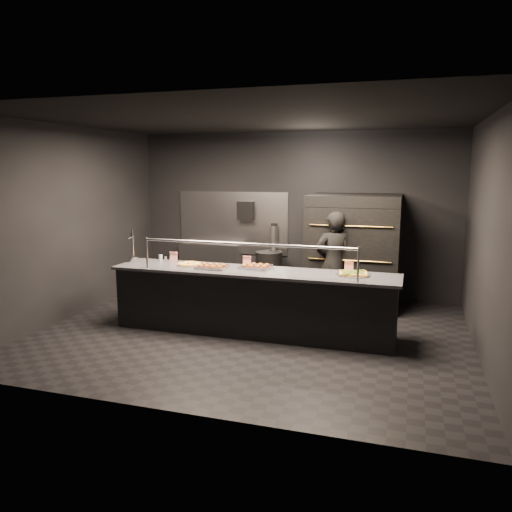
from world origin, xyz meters
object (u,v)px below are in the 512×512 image
pizza_oven (354,250)px  beer_tap (133,252)px  service_counter (252,301)px  round_pizza (190,264)px  towel_dispenser (246,211)px  fire_extinguisher (274,237)px  slider_tray_a (212,267)px  trash_bin (269,274)px  worker (333,264)px  prep_shelf (211,266)px  slider_tray_b (256,266)px  square_pizza (353,274)px

pizza_oven → beer_tap: size_ratio=3.49×
service_counter → round_pizza: 1.12m
pizza_oven → towel_dispenser: pizza_oven is taller
fire_extinguisher → slider_tray_a: fire_extinguisher is taller
trash_bin → worker: 1.66m
towel_dispenser → slider_tray_a: 2.53m
beer_tap → round_pizza: (0.94, 0.03, -0.14)m
towel_dispenser → fire_extinguisher: bearing=1.0°
prep_shelf → slider_tray_b: slider_tray_b is taller
trash_bin → beer_tap: bearing=-127.4°
fire_extinguisher → round_pizza: (-0.66, -2.32, -0.12)m
beer_tap → round_pizza: 0.95m
worker → fire_extinguisher: bearing=-70.6°
square_pizza → round_pizza: bearing=-179.7°
prep_shelf → slider_tray_a: slider_tray_a is taller
towel_dispenser → slider_tray_b: size_ratio=0.68×
prep_shelf → beer_tap: size_ratio=2.19×
slider_tray_a → prep_shelf: bearing=112.9°
round_pizza → square_pizza: (2.41, 0.01, 0.00)m
service_counter → slider_tray_b: bearing=90.1°
round_pizza → pizza_oven: bearing=39.4°
slider_tray_b → worker: 1.44m
pizza_oven → slider_tray_a: size_ratio=4.25×
beer_tap → slider_tray_a: bearing=-4.4°
prep_shelf → slider_tray_b: (1.60, -2.17, 0.50)m
fire_extinguisher → round_pizza: fire_extinguisher is taller
pizza_oven → prep_shelf: 2.88m
towel_dispenser → round_pizza: (-0.11, -2.31, -0.61)m
pizza_oven → towel_dispenser: size_ratio=5.46×
beer_tap → towel_dispenser: bearing=65.8°
service_counter → prep_shelf: service_counter is taller
towel_dispenser → square_pizza: size_ratio=0.75×
slider_tray_a → trash_bin: slider_tray_a is taller
service_counter → slider_tray_b: (-0.00, 0.15, 0.48)m
round_pizza → service_counter: bearing=-4.7°
fire_extinguisher → beer_tap: bearing=-124.3°
worker → prep_shelf: bearing=-51.8°
service_counter → square_pizza: service_counter is taller
round_pizza → worker: size_ratio=0.24×
prep_shelf → beer_tap: (-0.35, -2.26, 0.63)m
slider_tray_a → towel_dispenser: bearing=97.0°
fire_extinguisher → square_pizza: size_ratio=1.09×
slider_tray_b → square_pizza: size_ratio=1.11×
pizza_oven → slider_tray_b: pizza_oven is taller
round_pizza → slider_tray_b: (1.01, 0.06, 0.01)m
towel_dispenser → round_pizza: towel_dispenser is taller
service_counter → prep_shelf: bearing=124.6°
slider_tray_b → worker: size_ratio=0.31×
beer_tap → slider_tray_b: size_ratio=1.06×
pizza_oven → towel_dispenser: 2.23m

